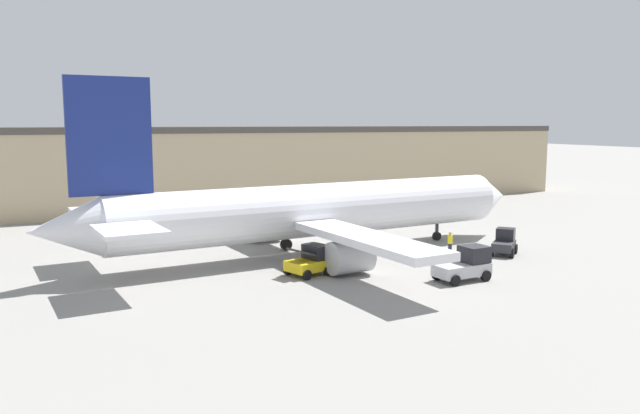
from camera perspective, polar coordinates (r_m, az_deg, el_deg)
The scene contains 7 objects.
ground_plane at distance 46.82m, azimuth 0.00°, elevation -4.33°, with size 400.00×400.00×0.00m, color gray.
terminal_building at distance 76.45m, azimuth -5.53°, elevation 3.86°, with size 82.65×10.84×9.31m.
airplane at distance 45.75m, azimuth -1.11°, elevation -0.34°, with size 38.86×30.59×12.58m.
ground_crew_worker at distance 47.56m, azimuth 11.81°, elevation -3.18°, with size 0.38×0.38×1.72m.
baggage_tug at distance 40.14m, azimuth 13.19°, elevation -5.16°, with size 3.62×2.14×2.11m.
belt_loader_truck at distance 40.50m, azimuth -0.92°, elevation -4.92°, with size 3.02×2.77×1.90m.
pushback_tug at distance 48.58m, azimuth 16.50°, elevation -3.16°, with size 3.01×2.91×1.91m.
Camera 1 is at (-19.52, -41.42, 9.80)m, focal length 35.00 mm.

